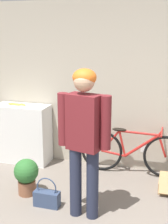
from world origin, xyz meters
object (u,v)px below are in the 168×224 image
potted_plant (26,175)px  person (84,131)px  handbag (47,197)px  bicycle (133,152)px  banana (17,104)px

potted_plant → person: bearing=-16.8°
handbag → potted_plant: size_ratio=0.78×
bicycle → handbag: bicycle is taller
bicycle → banana: bearing=179.9°
person → banana: 1.97m
bicycle → person: bearing=-107.7°
handbag → person: bearing=-6.7°
bicycle → banana: size_ratio=4.83×
potted_plant → banana: bearing=122.6°
bicycle → handbag: bearing=-127.0°
person → banana: bearing=154.5°
person → potted_plant: size_ratio=3.53×
person → bicycle: size_ratio=1.07×
bicycle → banana: 2.00m
person → potted_plant: bearing=177.3°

